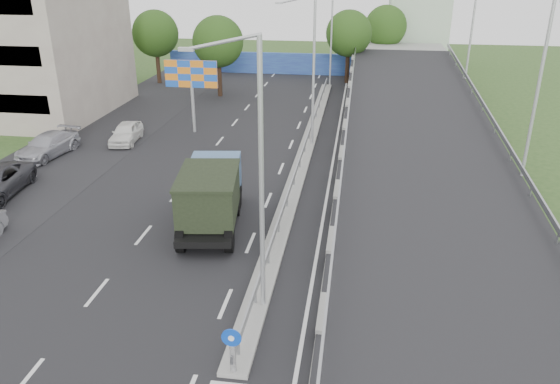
% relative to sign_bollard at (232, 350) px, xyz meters
% --- Properties ---
extents(road_surface, '(26.00, 90.00, 0.04)m').
position_rel_sign_bollard_xyz_m(road_surface, '(-3.00, 17.83, -1.03)').
color(road_surface, black).
rests_on(road_surface, ground).
extents(parking_strip, '(8.00, 90.00, 0.05)m').
position_rel_sign_bollard_xyz_m(parking_strip, '(-16.00, 17.83, -1.03)').
color(parking_strip, black).
rests_on(parking_strip, ground).
extents(median, '(1.00, 44.00, 0.20)m').
position_rel_sign_bollard_xyz_m(median, '(0.00, 21.83, -0.93)').
color(median, gray).
rests_on(median, ground).
extents(overpass_ramp, '(10.00, 50.00, 3.50)m').
position_rel_sign_bollard_xyz_m(overpass_ramp, '(7.50, 21.83, 0.72)').
color(overpass_ramp, gray).
rests_on(overpass_ramp, ground).
extents(median_guardrail, '(0.09, 44.00, 0.71)m').
position_rel_sign_bollard_xyz_m(median_guardrail, '(0.00, 21.83, -0.28)').
color(median_guardrail, gray).
rests_on(median_guardrail, median).
extents(sign_bollard, '(0.64, 0.23, 1.67)m').
position_rel_sign_bollard_xyz_m(sign_bollard, '(0.00, 0.00, 0.00)').
color(sign_bollard, black).
rests_on(sign_bollard, median).
extents(lamp_post_near, '(2.74, 0.18, 10.08)m').
position_rel_sign_bollard_xyz_m(lamp_post_near, '(0.11, 3.83, 4.77)').
color(lamp_post_near, '#B2B5B7').
rests_on(lamp_post_near, median).
extents(lamp_post_mid, '(2.74, 0.18, 10.08)m').
position_rel_sign_bollard_xyz_m(lamp_post_mid, '(0.11, 23.83, 4.77)').
color(lamp_post_mid, '#B2B5B7').
rests_on(lamp_post_mid, median).
extents(lamp_post_far, '(2.74, 0.18, 10.08)m').
position_rel_sign_bollard_xyz_m(lamp_post_far, '(0.11, 43.83, 4.77)').
color(lamp_post_far, '#B2B5B7').
rests_on(lamp_post_far, median).
extents(blue_wall, '(30.00, 0.50, 2.40)m').
position_rel_sign_bollard_xyz_m(blue_wall, '(-4.00, 49.83, 0.17)').
color(blue_wall, navy).
rests_on(blue_wall, ground).
extents(church, '(7.00, 7.00, 13.80)m').
position_rel_sign_bollard_xyz_m(church, '(10.00, 57.83, 4.28)').
color(church, '#B2CCAD').
rests_on(church, ground).
extents(billboard, '(4.00, 0.24, 5.50)m').
position_rel_sign_bollard_xyz_m(billboard, '(-9.00, 25.83, 3.15)').
color(billboard, '#B2B5B7').
rests_on(billboard, ground).
extents(tree_left_mid, '(4.80, 4.80, 7.60)m').
position_rel_sign_bollard_xyz_m(tree_left_mid, '(-10.00, 37.83, 4.14)').
color(tree_left_mid, black).
rests_on(tree_left_mid, ground).
extents(tree_median_far, '(4.80, 4.80, 7.60)m').
position_rel_sign_bollard_xyz_m(tree_median_far, '(2.00, 45.83, 4.14)').
color(tree_median_far, black).
rests_on(tree_median_far, ground).
extents(tree_left_far, '(4.80, 4.80, 7.60)m').
position_rel_sign_bollard_xyz_m(tree_left_far, '(-18.00, 42.83, 4.14)').
color(tree_left_far, black).
rests_on(tree_left_far, ground).
extents(tree_ramp_far, '(4.80, 4.80, 7.60)m').
position_rel_sign_bollard_xyz_m(tree_ramp_far, '(6.00, 52.83, 4.14)').
color(tree_ramp_far, black).
rests_on(tree_ramp_far, ground).
extents(dump_truck, '(3.54, 7.32, 3.10)m').
position_rel_sign_bollard_xyz_m(dump_truck, '(-3.48, 10.50, 0.68)').
color(dump_truck, black).
rests_on(dump_truck, ground).
extents(parked_car_d, '(2.88, 5.46, 1.51)m').
position_rel_sign_bollard_xyz_m(parked_car_d, '(-17.22, 19.01, -0.28)').
color(parked_car_d, '#A4A4AD').
rests_on(parked_car_d, ground).
extents(parked_car_e, '(2.17, 4.40, 1.44)m').
position_rel_sign_bollard_xyz_m(parked_car_e, '(-13.18, 22.66, -0.31)').
color(parked_car_e, white).
rests_on(parked_car_e, ground).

